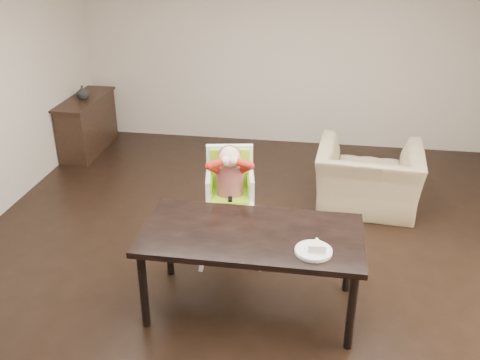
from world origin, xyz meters
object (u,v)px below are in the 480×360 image
object	(u,v)px
armchair	(369,168)
sideboard	(88,124)
high_chair	(230,179)
dining_table	(251,241)

from	to	relation	value
armchair	sideboard	distance (m)	4.07
high_chair	sideboard	size ratio (longest dim) A/B	0.93
armchair	sideboard	xyz separation A→B (m)	(-3.90, 1.17, -0.11)
armchair	sideboard	world-z (taller)	armchair
dining_table	high_chair	distance (m)	0.88
high_chair	armchair	world-z (taller)	high_chair
dining_table	armchair	xyz separation A→B (m)	(1.07, 2.00, -0.17)
dining_table	sideboard	distance (m)	4.26
high_chair	armchair	distance (m)	1.86
high_chair	dining_table	bearing A→B (deg)	-78.64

